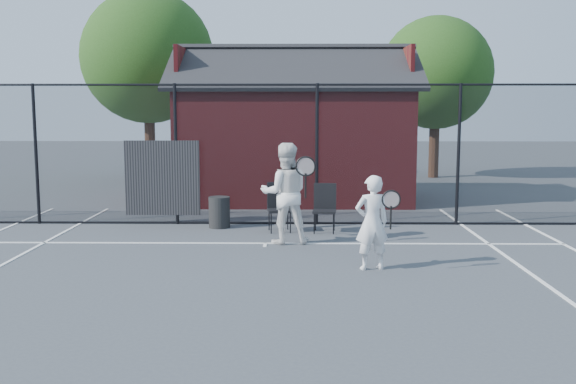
{
  "coord_description": "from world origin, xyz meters",
  "views": [
    {
      "loc": [
        0.58,
        -8.6,
        2.48
      ],
      "look_at": [
        0.43,
        1.95,
        1.1
      ],
      "focal_mm": 40.0,
      "sensor_mm": 36.0,
      "label": 1
    }
  ],
  "objects_px": {
    "clubhouse": "(294,140)",
    "player_back": "(285,193)",
    "player_front": "(372,222)",
    "waste_bin": "(219,212)",
    "chair_right": "(280,208)",
    "chair_left": "(324,209)"
  },
  "relations": [
    {
      "from": "player_front",
      "to": "chair_left",
      "type": "height_order",
      "value": "player_front"
    },
    {
      "from": "chair_right",
      "to": "waste_bin",
      "type": "xyz_separation_m",
      "value": [
        -1.27,
        0.43,
        -0.16
      ]
    },
    {
      "from": "chair_right",
      "to": "waste_bin",
      "type": "bearing_deg",
      "value": 152.45
    },
    {
      "from": "clubhouse",
      "to": "chair_left",
      "type": "relative_size",
      "value": 6.83
    },
    {
      "from": "player_front",
      "to": "waste_bin",
      "type": "height_order",
      "value": "player_front"
    },
    {
      "from": "player_front",
      "to": "waste_bin",
      "type": "xyz_separation_m",
      "value": [
        -2.78,
        3.47,
        -0.41
      ]
    },
    {
      "from": "chair_left",
      "to": "waste_bin",
      "type": "relative_size",
      "value": 1.47
    },
    {
      "from": "player_front",
      "to": "waste_bin",
      "type": "bearing_deg",
      "value": 128.7
    },
    {
      "from": "player_back",
      "to": "waste_bin",
      "type": "xyz_separation_m",
      "value": [
        -1.4,
        1.53,
        -0.61
      ]
    },
    {
      "from": "player_back",
      "to": "waste_bin",
      "type": "distance_m",
      "value": 2.16
    },
    {
      "from": "clubhouse",
      "to": "player_back",
      "type": "height_order",
      "value": "clubhouse"
    },
    {
      "from": "chair_left",
      "to": "waste_bin",
      "type": "bearing_deg",
      "value": 172.45
    },
    {
      "from": "chair_right",
      "to": "waste_bin",
      "type": "height_order",
      "value": "chair_right"
    },
    {
      "from": "clubhouse",
      "to": "player_back",
      "type": "relative_size",
      "value": 3.5
    },
    {
      "from": "clubhouse",
      "to": "chair_right",
      "type": "relative_size",
      "value": 6.74
    },
    {
      "from": "player_front",
      "to": "clubhouse",
      "type": "bearing_deg",
      "value": 98.92
    },
    {
      "from": "clubhouse",
      "to": "player_front",
      "type": "relative_size",
      "value": 4.42
    },
    {
      "from": "clubhouse",
      "to": "waste_bin",
      "type": "xyz_separation_m",
      "value": [
        -1.54,
        -4.4,
        -1.28
      ]
    },
    {
      "from": "clubhouse",
      "to": "player_back",
      "type": "bearing_deg",
      "value": -91.34
    },
    {
      "from": "clubhouse",
      "to": "chair_right",
      "type": "bearing_deg",
      "value": -93.2
    },
    {
      "from": "player_back",
      "to": "chair_right",
      "type": "height_order",
      "value": "player_back"
    },
    {
      "from": "player_back",
      "to": "chair_left",
      "type": "relative_size",
      "value": 1.95
    }
  ]
}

